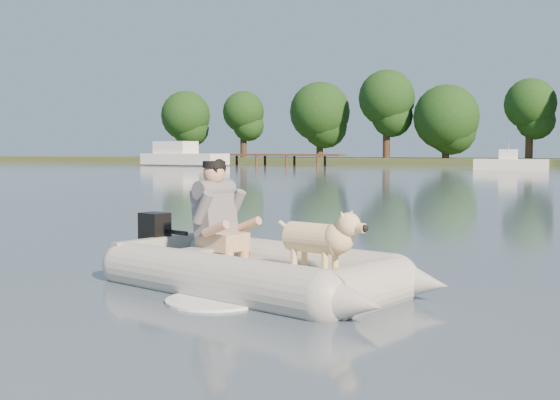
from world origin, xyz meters
The scene contains 9 objects.
water centered at (0.00, 0.00, 0.00)m, with size 160.00×160.00×0.00m, color slate.
shore_bank centered at (0.00, 62.00, 0.25)m, with size 160.00×12.00×0.70m, color #47512D.
dock centered at (-26.00, 52.00, 0.52)m, with size 18.00×2.00×1.04m, color #4C331E, non-canonical shape.
dinghy centered at (0.55, 0.03, 0.59)m, with size 4.75×3.56×1.37m, color #999994, non-canonical shape.
man centered at (-0.10, 0.27, 0.77)m, with size 0.72×0.61×1.07m, color slate, non-canonical shape.
dog centered at (1.18, -0.09, 0.51)m, with size 0.92×0.33×0.61m, color #D5B37B, non-canonical shape.
outboard_motor centered at (-1.03, 0.48, 0.31)m, with size 0.41×0.29×0.78m, color black, non-canonical shape.
cabin_cruiser centered at (-29.69, 46.31, 1.08)m, with size 8.26×2.95×2.56m, color white, non-canonical shape.
motorboat centered at (-2.02, 44.47, 0.96)m, with size 5.00×1.92×2.11m, color white, non-canonical shape.
Camera 1 is at (3.64, -6.24, 1.40)m, focal length 45.00 mm.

